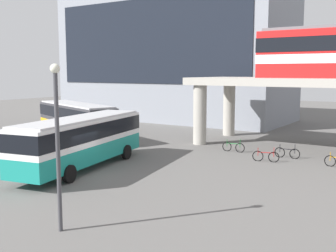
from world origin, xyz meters
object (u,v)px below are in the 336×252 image
Objects in this scene: bus_secondary at (76,117)px; bicycle_green at (233,147)px; station_building at (174,51)px; bicycle_black at (287,153)px; bus_main at (82,137)px; bicycle_red at (266,156)px.

bicycle_green is at bearing 9.90° from bus_secondary.
bus_secondary is at bearing -84.63° from station_building.
station_building reaches higher than bicycle_black.
bus_main is 11.78m from bicycle_green.
bicycle_black is at bearing -40.08° from station_building.
bicycle_black is (19.99, -16.82, -8.26)m from station_building.
bus_secondary reaches higher than bicycle_red.
station_building reaches higher than bicycle_red.
bus_main is at bearing -118.94° from bicycle_green.
bicycle_green is at bearing 179.50° from bicycle_black.
station_building reaches higher than bicycle_green.
bicycle_red is at bearing -113.22° from bicycle_black.
bicycle_green is (-4.10, 0.04, 0.00)m from bicycle_black.
station_building is at bearing 110.78° from bus_main.
bicycle_black is (9.74, 10.17, -1.63)m from bus_main.
station_building is 24.55m from bicycle_green.
bicycle_green is (5.64, 10.21, -1.63)m from bus_main.
bicycle_red is 0.98× the size of bicycle_green.
bicycle_black is 4.10m from bicycle_green.
bus_secondary reaches higher than bicycle_green.
bus_main is 12.21m from bicycle_red.
bus_secondary is at bearing -172.42° from bicycle_black.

